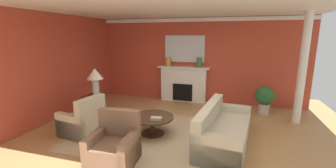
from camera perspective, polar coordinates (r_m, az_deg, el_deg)
ground_plane at (r=5.40m, az=0.72°, el=-13.01°), size 8.83×8.83×0.00m
wall_fireplace at (r=7.93m, az=6.89°, el=6.04°), size 7.39×0.12×2.92m
wall_window at (r=6.97m, az=-27.01°, el=3.95°), size 0.12×6.63×2.92m
ceiling_panel at (r=5.21m, az=1.77°, el=19.32°), size 7.39×6.63×0.06m
crown_moulding at (r=7.83m, az=7.05°, el=16.06°), size 7.39×0.08×0.12m
area_rug at (r=5.46m, az=-3.93°, el=-12.65°), size 3.57×2.79×0.01m
fireplace at (r=7.93m, az=3.96°, el=-0.24°), size 1.80×0.35×1.25m
mantel_mirror at (r=7.88m, az=4.29°, el=9.01°), size 1.40×0.04×0.92m
sofa at (r=5.00m, az=13.84°, el=-11.75°), size 1.14×2.19×0.85m
armchair_near_window at (r=5.69m, az=-20.98°, el=-9.16°), size 0.92×0.92×0.95m
armchair_facing_fireplace at (r=4.32m, az=-13.64°, el=-15.62°), size 0.86×0.86×0.95m
coffee_table at (r=5.33m, az=-3.99°, el=-9.43°), size 1.00×1.00×0.45m
side_table at (r=6.56m, az=-17.77°, el=-5.21°), size 0.56×0.56×0.70m
table_lamp at (r=6.37m, az=-18.25°, el=1.88°), size 0.44×0.44×0.75m
vase_mantel_right at (r=7.65m, az=8.01°, el=5.51°), size 0.17×0.17×0.34m
vase_mantel_left at (r=7.89m, az=0.05°, el=5.70°), size 0.20×0.20×0.30m
book_red_cover at (r=5.07m, az=-3.04°, el=-8.84°), size 0.26×0.18×0.06m
potted_plant at (r=7.28m, az=23.56°, el=-3.21°), size 0.56×0.56×0.83m
column_white at (r=6.72m, az=31.26°, el=3.24°), size 0.20×0.20×2.92m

